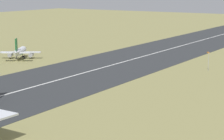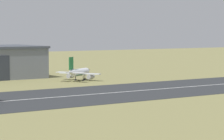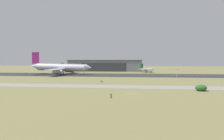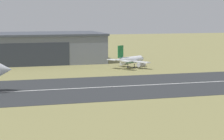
{
  "view_description": "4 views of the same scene",
  "coord_description": "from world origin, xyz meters",
  "views": [
    {
      "loc": [
        -118.75,
        11.69,
        29.51
      ],
      "look_at": [
        -20.92,
        74.49,
        7.14
      ],
      "focal_mm": 70.0,
      "sensor_mm": 36.0,
      "label": 1
    },
    {
      "loc": [
        -89.61,
        -32.87,
        18.85
      ],
      "look_at": [
        -23.92,
        65.72,
        10.02
      ],
      "focal_mm": 85.0,
      "sensor_mm": 36.0,
      "label": 2
    },
    {
      "loc": [
        3.03,
        -80.82,
        12.37
      ],
      "look_at": [
        -14.19,
        55.04,
        6.25
      ],
      "focal_mm": 35.0,
      "sensor_mm": 36.0,
      "label": 3
    },
    {
      "loc": [
        -43.74,
        -21.06,
        21.6
      ],
      "look_at": [
        -17.06,
        71.24,
        8.9
      ],
      "focal_mm": 70.0,
      "sensor_mm": 36.0,
      "label": 4
    }
  ],
  "objects": [
    {
      "name": "airplane_parked_west",
      "position": [
        10.47,
        139.66,
        3.04
      ],
      "size": [
        17.45,
        16.89,
        9.19
      ],
      "color": "silver",
      "rests_on": "ground_plane"
    },
    {
      "name": "windsock_pole",
      "position": [
        27.89,
        65.56,
        6.06
      ],
      "size": [
        2.06,
        1.89,
        6.8
      ],
      "color": "#B7B7BC",
      "rests_on": "ground_plane"
    },
    {
      "name": "ground_plane",
      "position": [
        0.0,
        49.89,
        0.0
      ],
      "size": [
        691.37,
        691.37,
        0.0
      ],
      "primitive_type": "plane",
      "color": "olive"
    },
    {
      "name": "runway_centreline",
      "position": [
        0.0,
        99.79,
        0.07
      ],
      "size": [
        406.23,
        0.7,
        0.01
      ],
      "primitive_type": "cube",
      "color": "silver",
      "rests_on": "runway_strip"
    },
    {
      "name": "runway_strip",
      "position": [
        0.0,
        99.79,
        0.03
      ],
      "size": [
        451.37,
        40.42,
        0.06
      ],
      "primitive_type": "cube",
      "color": "#2B2D30",
      "rests_on": "ground_plane"
    }
  ]
}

